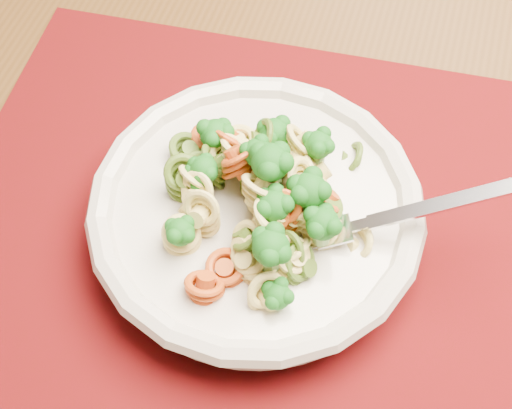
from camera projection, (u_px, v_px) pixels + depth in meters
The scene contains 5 objects.
dining_table at pixel (370, 158), 0.71m from camera, with size 1.72×1.30×0.76m.
placemat at pixel (263, 222), 0.56m from camera, with size 0.49×0.38×0.00m, color #51030C.
pasta_bowl at pixel (256, 212), 0.53m from camera, with size 0.25×0.25×0.05m.
pasta_broccoli_heap at pixel (256, 200), 0.52m from camera, with size 0.21×0.21×0.06m, color #D2B968, non-canonical shape.
fork at pixel (334, 232), 0.50m from camera, with size 0.19×0.02×0.01m, color silver, non-canonical shape.
Camera 1 is at (0.05, -0.86, 1.25)m, focal length 50.00 mm.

